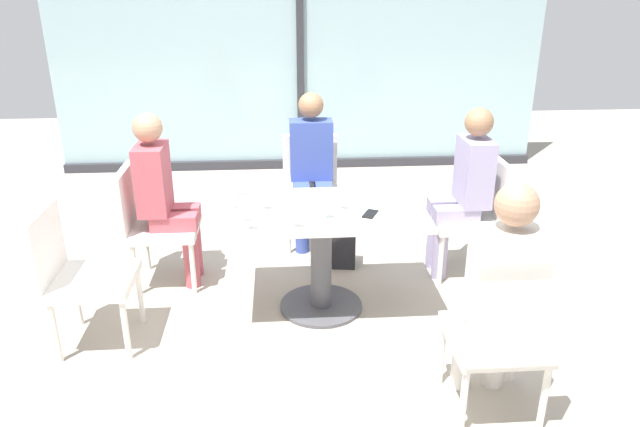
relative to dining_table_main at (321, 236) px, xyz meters
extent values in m
plane|color=#A89E8E|center=(0.00, 0.00, -0.54)|extent=(12.00, 12.00, 0.00)
cube|color=#99B7BC|center=(0.00, 3.20, 0.81)|extent=(5.43, 0.03, 2.70)
cube|color=#2D2D33|center=(0.00, 3.17, 0.81)|extent=(0.08, 0.06, 2.70)
cube|color=#2D2D33|center=(0.00, 3.17, -0.49)|extent=(5.43, 0.10, 0.10)
cube|color=silver|center=(0.00, 0.00, 0.18)|extent=(1.32, 0.78, 0.04)
cylinder|color=#4C4C51|center=(0.00, 0.00, -0.19)|extent=(0.14, 0.14, 0.69)
cylinder|color=#4C4C51|center=(0.00, 0.00, -0.52)|extent=(0.56, 0.56, 0.02)
cube|color=silver|center=(0.00, 1.06, -0.12)|extent=(0.46, 0.46, 0.06)
cube|color=silver|center=(0.00, 1.31, 0.12)|extent=(0.46, 0.05, 0.42)
cylinder|color=silver|center=(-0.20, 0.86, -0.34)|extent=(0.04, 0.04, 0.39)
cylinder|color=silver|center=(0.20, 0.86, -0.34)|extent=(0.04, 0.04, 0.39)
cylinder|color=silver|center=(-0.20, 1.26, -0.34)|extent=(0.04, 0.04, 0.39)
cylinder|color=silver|center=(0.20, 1.26, -0.34)|extent=(0.04, 0.04, 0.39)
cube|color=silver|center=(1.09, 0.46, -0.12)|extent=(0.46, 0.46, 0.06)
cube|color=silver|center=(1.34, 0.46, 0.12)|extent=(0.05, 0.46, 0.42)
cylinder|color=silver|center=(0.89, 0.66, -0.34)|extent=(0.04, 0.04, 0.39)
cylinder|color=silver|center=(0.89, 0.26, -0.34)|extent=(0.04, 0.04, 0.39)
cylinder|color=silver|center=(1.29, 0.66, -0.34)|extent=(0.04, 0.04, 0.39)
cylinder|color=silver|center=(1.29, 0.26, -0.34)|extent=(0.04, 0.04, 0.39)
cube|color=silver|center=(-1.09, 0.46, -0.12)|extent=(0.46, 0.46, 0.06)
cube|color=silver|center=(-1.34, 0.46, 0.12)|extent=(0.05, 0.46, 0.42)
cylinder|color=silver|center=(-0.89, 0.26, -0.34)|extent=(0.04, 0.04, 0.39)
cylinder|color=silver|center=(-0.89, 0.66, -0.34)|extent=(0.04, 0.04, 0.39)
cylinder|color=silver|center=(-1.29, 0.26, -0.34)|extent=(0.04, 0.04, 0.39)
cylinder|color=silver|center=(-1.29, 0.66, -0.34)|extent=(0.04, 0.04, 0.39)
cube|color=silver|center=(0.80, -1.06, -0.12)|extent=(0.46, 0.46, 0.06)
cube|color=silver|center=(0.80, -1.31, 0.12)|extent=(0.46, 0.05, 0.42)
cylinder|color=silver|center=(1.00, -0.86, -0.34)|extent=(0.04, 0.04, 0.39)
cylinder|color=silver|center=(0.60, -0.86, -0.34)|extent=(0.04, 0.04, 0.39)
cylinder|color=silver|center=(1.00, -1.26, -0.34)|extent=(0.04, 0.04, 0.39)
cylinder|color=silver|center=(0.60, -1.26, -0.34)|extent=(0.04, 0.04, 0.39)
cube|color=silver|center=(-1.38, -0.30, -0.12)|extent=(0.46, 0.46, 0.06)
cube|color=silver|center=(-1.63, -0.30, 0.12)|extent=(0.05, 0.46, 0.42)
cylinder|color=silver|center=(-1.18, -0.50, -0.34)|extent=(0.04, 0.04, 0.39)
cylinder|color=silver|center=(-1.18, -0.10, -0.34)|extent=(0.04, 0.04, 0.39)
cylinder|color=silver|center=(-1.58, -0.50, -0.34)|extent=(0.04, 0.04, 0.39)
cylinder|color=silver|center=(-1.58, -0.10, -0.34)|extent=(0.04, 0.04, 0.39)
cylinder|color=#384C9E|center=(-0.09, 0.89, -0.31)|extent=(0.11, 0.11, 0.45)
cube|color=#384C9E|center=(-0.09, 0.98, -0.03)|extent=(0.13, 0.32, 0.11)
cylinder|color=#384C9E|center=(0.09, 0.89, -0.31)|extent=(0.11, 0.11, 0.45)
cube|color=#384C9E|center=(0.09, 0.98, -0.03)|extent=(0.13, 0.32, 0.11)
cube|color=#384C9E|center=(0.00, 1.11, 0.26)|extent=(0.34, 0.20, 0.48)
sphere|color=#936B4C|center=(0.00, 1.11, 0.62)|extent=(0.20, 0.20, 0.20)
cylinder|color=#9E93B7|center=(0.91, 0.55, -0.31)|extent=(0.11, 0.11, 0.45)
cube|color=#9E93B7|center=(1.01, 0.55, -0.03)|extent=(0.32, 0.13, 0.11)
cylinder|color=#9E93B7|center=(0.91, 0.37, -0.31)|extent=(0.11, 0.11, 0.45)
cube|color=#9E93B7|center=(1.01, 0.37, -0.03)|extent=(0.32, 0.13, 0.11)
cube|color=#9E93B7|center=(1.14, 0.46, 0.26)|extent=(0.20, 0.34, 0.48)
sphere|color=#936B4C|center=(1.14, 0.46, 0.62)|extent=(0.20, 0.20, 0.20)
cylinder|color=#B24C56|center=(-0.91, 0.37, -0.31)|extent=(0.11, 0.11, 0.45)
cube|color=#B24C56|center=(-1.01, 0.37, -0.03)|extent=(0.32, 0.13, 0.11)
cylinder|color=#B24C56|center=(-0.91, 0.55, -0.31)|extent=(0.11, 0.11, 0.45)
cube|color=#B24C56|center=(-1.01, 0.55, -0.03)|extent=(0.32, 0.13, 0.11)
cube|color=#B24C56|center=(-1.14, 0.46, 0.26)|extent=(0.20, 0.34, 0.48)
sphere|color=tan|center=(-1.14, 0.46, 0.62)|extent=(0.20, 0.20, 0.20)
cylinder|color=silver|center=(0.89, -0.89, -0.31)|extent=(0.11, 0.11, 0.45)
cube|color=silver|center=(0.89, -0.98, -0.03)|extent=(0.13, 0.32, 0.11)
cylinder|color=silver|center=(0.71, -0.89, -0.31)|extent=(0.11, 0.11, 0.45)
cube|color=silver|center=(0.71, -0.98, -0.03)|extent=(0.13, 0.32, 0.11)
cube|color=silver|center=(0.80, -1.11, 0.26)|extent=(0.34, 0.20, 0.48)
sphere|color=tan|center=(0.80, -1.11, 0.62)|extent=(0.20, 0.20, 0.20)
cylinder|color=silver|center=(-0.37, -0.01, 0.20)|extent=(0.06, 0.06, 0.00)
cylinder|color=silver|center=(-0.37, -0.01, 0.24)|extent=(0.01, 0.01, 0.08)
cone|color=silver|center=(-0.37, -0.01, 0.33)|extent=(0.07, 0.07, 0.09)
cylinder|color=silver|center=(0.12, -0.04, 0.20)|extent=(0.06, 0.06, 0.00)
cylinder|color=silver|center=(0.12, -0.04, 0.24)|extent=(0.01, 0.01, 0.08)
cone|color=silver|center=(0.12, -0.04, 0.33)|extent=(0.07, 0.07, 0.09)
cylinder|color=silver|center=(0.02, -0.18, 0.20)|extent=(0.06, 0.06, 0.00)
cylinder|color=silver|center=(0.02, -0.18, 0.24)|extent=(0.01, 0.01, 0.08)
cone|color=silver|center=(0.02, -0.18, 0.33)|extent=(0.07, 0.07, 0.09)
cylinder|color=silver|center=(-0.45, -0.32, 0.20)|extent=(0.06, 0.06, 0.00)
cylinder|color=silver|center=(-0.45, -0.32, 0.24)|extent=(0.01, 0.01, 0.08)
cone|color=silver|center=(-0.45, -0.32, 0.33)|extent=(0.07, 0.07, 0.09)
cylinder|color=silver|center=(-0.48, -0.19, 0.20)|extent=(0.06, 0.06, 0.00)
cylinder|color=silver|center=(-0.48, -0.19, 0.24)|extent=(0.01, 0.01, 0.08)
cone|color=silver|center=(-0.48, -0.19, 0.33)|extent=(0.07, 0.07, 0.09)
cylinder|color=silver|center=(-0.18, -0.31, 0.20)|extent=(0.06, 0.06, 0.00)
cylinder|color=silver|center=(-0.18, -0.31, 0.24)|extent=(0.01, 0.01, 0.08)
cone|color=silver|center=(-0.18, -0.31, 0.33)|extent=(0.07, 0.07, 0.09)
cylinder|color=silver|center=(-0.55, 0.26, 0.20)|extent=(0.06, 0.06, 0.00)
cylinder|color=silver|center=(-0.55, 0.26, 0.24)|extent=(0.01, 0.01, 0.08)
cone|color=silver|center=(-0.55, 0.26, 0.33)|extent=(0.07, 0.07, 0.09)
cylinder|color=white|center=(-0.58, 0.03, 0.24)|extent=(0.08, 0.08, 0.09)
cube|color=black|center=(0.30, -0.14, 0.20)|extent=(0.13, 0.16, 0.01)
cube|color=#232328|center=(0.16, 0.62, -0.40)|extent=(0.32, 0.20, 0.28)
camera|label=1|loc=(-0.26, -3.51, 1.58)|focal=33.27mm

